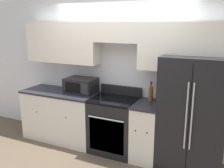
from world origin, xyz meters
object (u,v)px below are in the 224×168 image
refrigerator (193,113)px  bottle (151,93)px  microwave (81,85)px  oven_range (114,125)px

refrigerator → bottle: 0.71m
refrigerator → bottle: (-0.68, 0.09, 0.20)m
microwave → bottle: 1.28m
oven_range → refrigerator: (1.25, 0.07, 0.38)m
oven_range → bottle: 0.83m
bottle → refrigerator: bearing=-7.4°
refrigerator → bottle: refrigerator is taller
refrigerator → microwave: (-1.95, 0.02, 0.21)m
oven_range → refrigerator: refrigerator is taller
microwave → refrigerator: bearing=-0.7°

